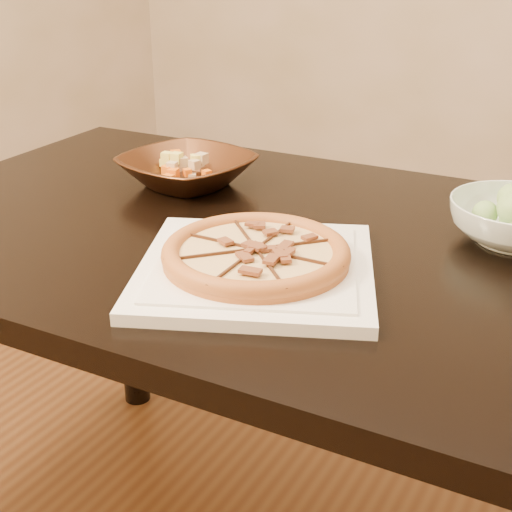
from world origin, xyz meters
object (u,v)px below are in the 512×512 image
at_px(dining_table, 252,288).
at_px(pizza, 256,253).
at_px(bronze_bowl, 187,171).
at_px(plate, 256,269).

xyz_separation_m(dining_table, pizza, (0.10, -0.15, 0.15)).
distance_m(dining_table, pizza, 0.23).
xyz_separation_m(dining_table, bronze_bowl, (-0.21, 0.12, 0.14)).
height_order(plate, pizza, pizza).
height_order(pizza, bronze_bowl, bronze_bowl).
relative_size(dining_table, plate, 3.10).
distance_m(dining_table, bronze_bowl, 0.28).
height_order(plate, bronze_bowl, bronze_bowl).
relative_size(plate, bronze_bowl, 1.80).
bearing_deg(dining_table, plate, -58.13).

